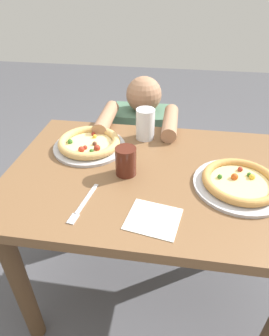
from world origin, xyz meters
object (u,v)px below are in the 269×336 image
fork (83,205)px  diner_seated (142,157)px  drink_cup_colored (126,161)px  water_cup_clear (145,124)px  pizza_near (240,182)px  pizza_far (89,144)px

fork → diner_seated: size_ratio=0.22×
drink_cup_colored → water_cup_clear: (0.04, 0.29, 0.02)m
pizza_near → water_cup_clear: 0.48m
drink_cup_colored → diner_seated: 0.71m
diner_seated → water_cup_clear: bearing=-81.5°
pizza_near → fork: (-0.52, -0.18, -0.02)m
pizza_far → water_cup_clear: 0.26m
water_cup_clear → fork: 0.51m
drink_cup_colored → fork: size_ratio=0.54×
pizza_near → drink_cup_colored: (-0.41, 0.02, 0.04)m
water_cup_clear → pizza_far: bearing=-151.2°
drink_cup_colored → fork: (-0.11, -0.20, -0.05)m
drink_cup_colored → diner_seated: bearing=91.0°
water_cup_clear → pizza_near: bearing=-39.2°
pizza_far → fork: bearing=-77.7°
pizza_near → drink_cup_colored: size_ratio=2.94×
water_cup_clear → fork: water_cup_clear is taller
fork → pizza_near: bearing=18.9°
water_cup_clear → diner_seated: diner_seated is taller
pizza_far → diner_seated: (0.18, 0.45, -0.34)m
pizza_near → drink_cup_colored: bearing=177.4°
pizza_far → fork: (0.08, -0.36, -0.02)m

